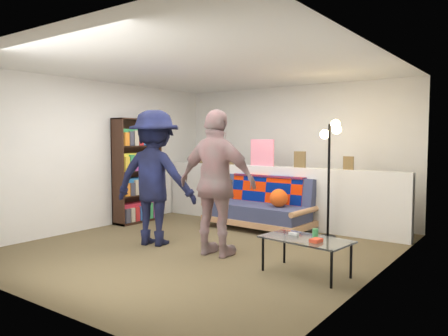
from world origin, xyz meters
name	(u,v)px	position (x,y,z in m)	size (l,w,h in m)	color
ground	(207,247)	(0.00, 0.00, 0.00)	(5.00, 5.00, 0.00)	brown
room_shell	(227,124)	(0.00, 0.47, 1.67)	(4.60, 5.05, 2.45)	silver
half_wall_ledge	(273,196)	(0.00, 1.80, 0.50)	(4.45, 0.15, 1.00)	silver
ledge_decor	(261,155)	(-0.23, 1.78, 1.18)	(2.97, 0.02, 0.45)	brown
futon_sofa	(261,207)	(-0.02, 1.45, 0.35)	(1.81, 0.94, 0.76)	tan
bookshelf	(137,174)	(-2.08, 0.68, 0.84)	(0.30, 0.90, 1.81)	black
coffee_table	(306,241)	(1.62, -0.31, 0.37)	(0.99, 0.62, 0.49)	black
floor_lamp	(331,154)	(1.14, 1.49, 1.24)	(0.37, 0.32, 1.75)	black
person_left	(155,178)	(-0.67, -0.30, 0.93)	(1.20, 0.69, 1.85)	black
person_right	(217,183)	(0.38, -0.27, 0.92)	(1.07, 0.45, 1.83)	tan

